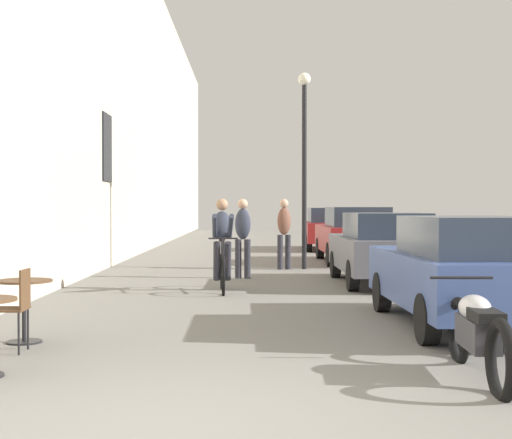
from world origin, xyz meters
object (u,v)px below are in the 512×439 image
pedestrian_near (243,234)px  cafe_table_mid (24,297)px  cyclist_on_bicycle (222,247)px  parked_car_second (382,247)px  pedestrian_mid (284,230)px  parked_car_nearest (462,270)px  cafe_chair_mid_toward_street (15,304)px  street_lamp (304,145)px  parked_motorcycle (478,333)px  parked_car_third (355,234)px  parked_car_fourth (329,228)px

pedestrian_near → cafe_table_mid: bearing=-107.8°
cyclist_on_bicycle → parked_car_second: bearing=20.2°
cafe_table_mid → pedestrian_near: pedestrian_near is taller
pedestrian_near → pedestrian_mid: size_ratio=0.99×
pedestrian_near → parked_car_nearest: size_ratio=0.43×
cafe_chair_mid_toward_street → street_lamp: (3.90, 10.60, 2.59)m
parked_car_second → parked_motorcycle: (-0.59, -8.13, -0.34)m
pedestrian_mid → parked_car_nearest: pedestrian_mid is taller
cyclist_on_bicycle → cafe_table_mid: bearing=-112.0°
parked_car_nearest → parked_car_third: size_ratio=0.93×
parked_motorcycle → cafe_table_mid: bearing=159.0°
parked_car_second → parked_motorcycle: parked_car_second is taller
parked_car_third → cafe_table_mid: bearing=-114.5°
parked_motorcycle → parked_car_nearest: bearing=76.6°
cafe_table_mid → parked_car_fourth: parked_car_fourth is taller
parked_car_fourth → parked_motorcycle: bearing=-92.4°
parked_car_fourth → cafe_table_mid: bearing=-106.7°
cyclist_on_bicycle → parked_car_nearest: cyclist_on_bicycle is taller
parked_car_third → parked_motorcycle: size_ratio=2.03×
cafe_table_mid → parked_car_second: size_ratio=0.18×
cyclist_on_bicycle → parked_motorcycle: (2.57, -6.97, -0.41)m
cafe_chair_mid_toward_street → parked_car_fourth: parked_car_fourth is taller
pedestrian_mid → parked_car_third: pedestrian_mid is taller
street_lamp → parked_motorcycle: (0.69, -11.83, -2.70)m
cafe_table_mid → cafe_chair_mid_toward_street: bearing=-82.3°
cyclist_on_bicycle → parked_car_second: (3.16, 1.16, -0.06)m
parked_car_third → parked_car_nearest: bearing=-91.1°
cafe_table_mid → street_lamp: street_lamp is taller
street_lamp → parked_car_fourth: (1.54, 8.35, -2.32)m
pedestrian_near → parked_car_nearest: bearing=-66.4°
parked_car_second → parked_motorcycle: size_ratio=1.88×
cafe_chair_mid_toward_street → parked_car_fourth: bearing=74.0°
parked_car_third → pedestrian_mid: bearing=-133.2°
pedestrian_mid → street_lamp: 2.18m
cyclist_on_bicycle → parked_motorcycle: bearing=-69.7°
pedestrian_mid → cyclist_on_bicycle: bearing=-106.0°
cyclist_on_bicycle → cafe_chair_mid_toward_street: bearing=-109.3°
cyclist_on_bicycle → pedestrian_mid: size_ratio=1.00×
parked_car_second → parked_car_nearest: bearing=-89.1°
street_lamp → pedestrian_near: bearing=-122.2°
cafe_chair_mid_toward_street → cyclist_on_bicycle: cyclist_on_bicycle is taller
cyclist_on_bicycle → parked_car_fourth: size_ratio=0.41×
street_lamp → parked_car_fourth: bearing=79.5°
cafe_table_mid → parked_motorcycle: size_ratio=0.34×
cafe_chair_mid_toward_street → parked_motorcycle: (4.59, -1.23, -0.11)m
cafe_table_mid → cafe_chair_mid_toward_street: (0.08, -0.56, -0.00)m
parked_car_fourth → pedestrian_mid: bearing=-103.6°
cafe_chair_mid_toward_street → parked_car_nearest: size_ratio=0.22×
cyclist_on_bicycle → parked_car_second: size_ratio=0.44×
parked_car_fourth → parked_motorcycle: parked_car_fourth is taller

